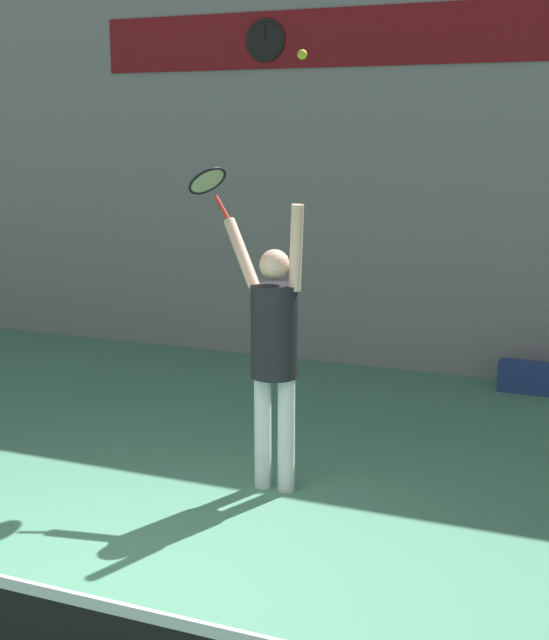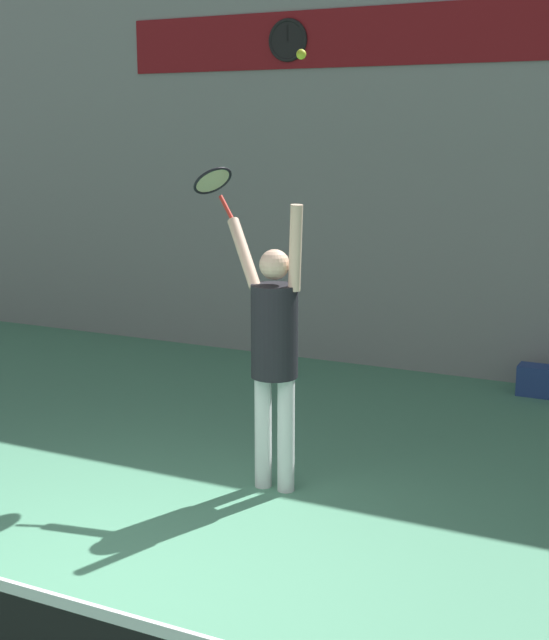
# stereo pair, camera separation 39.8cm
# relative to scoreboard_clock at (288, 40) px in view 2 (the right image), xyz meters

# --- Properties ---
(ground_plane) EXTENTS (18.00, 18.00, 0.00)m
(ground_plane) POSITION_rel_scoreboard_clock_xyz_m (1.38, -5.77, -3.69)
(ground_plane) COLOR #4C8C6B
(back_wall) EXTENTS (18.00, 0.10, 5.00)m
(back_wall) POSITION_rel_scoreboard_clock_xyz_m (1.38, 0.08, -1.19)
(back_wall) COLOR gray
(back_wall) RESTS_ON ground_plane
(sponsor_banner) EXTENTS (6.89, 0.02, 0.63)m
(sponsor_banner) POSITION_rel_scoreboard_clock_xyz_m (1.38, 0.02, -0.00)
(sponsor_banner) COLOR maroon
(scoreboard_clock) EXTENTS (0.48, 0.04, 0.48)m
(scoreboard_clock) POSITION_rel_scoreboard_clock_xyz_m (0.00, 0.00, 0.00)
(scoreboard_clock) COLOR black
(tennis_player) EXTENTS (0.79, 0.50, 2.18)m
(tennis_player) POSITION_rel_scoreboard_clock_xyz_m (1.66, -3.74, -2.55)
(tennis_player) COLOR white
(tennis_player) RESTS_ON ground_plane
(tennis_racket) EXTENTS (0.44, 0.40, 0.42)m
(tennis_racket) POSITION_rel_scoreboard_clock_xyz_m (0.95, -3.37, -1.41)
(tennis_racket) COLOR red
(tennis_ball) EXTENTS (0.07, 0.07, 0.07)m
(tennis_ball) POSITION_rel_scoreboard_clock_xyz_m (1.88, -3.77, -0.50)
(tennis_ball) COLOR #CCDB2D
(water_bottle) EXTENTS (0.07, 0.07, 0.29)m
(water_bottle) POSITION_rel_scoreboard_clock_xyz_m (0.41, -0.78, -3.56)
(water_bottle) COLOR #198CCC
(water_bottle) RESTS_ON ground_plane
(equipment_bag) EXTENTS (0.60, 0.25, 0.32)m
(equipment_bag) POSITION_rel_scoreboard_clock_xyz_m (3.13, -0.34, -3.53)
(equipment_bag) COLOR navy
(equipment_bag) RESTS_ON ground_plane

